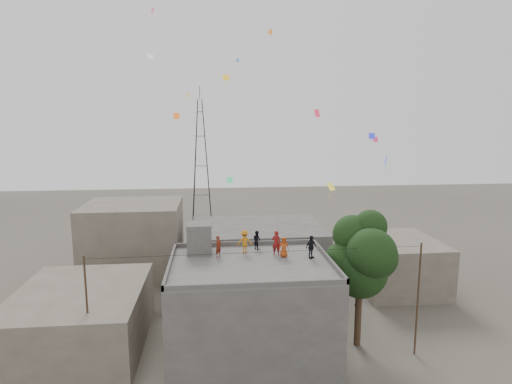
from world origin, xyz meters
The scene contains 18 objects.
ground centered at (0.00, 0.00, 0.00)m, with size 140.00×140.00×0.00m, color #47413A.
main_building centered at (0.00, 0.00, 3.05)m, with size 10.00×8.00×6.10m.
parapet centered at (0.00, 0.00, 6.25)m, with size 10.00×8.00×0.30m.
stair_head_box centered at (-3.20, 2.60, 7.10)m, with size 1.60×1.80×2.00m, color #474442.
neighbor_west centered at (-11.00, 2.00, 2.00)m, with size 8.00×10.00×4.00m, color #585145.
neighbor_north centered at (2.00, 14.00, 2.50)m, with size 12.00×9.00×5.00m, color #474442.
neighbor_northwest centered at (-10.00, 16.00, 3.50)m, with size 9.00×8.00×7.00m, color #585145.
neighbor_east centered at (14.00, 10.00, 2.20)m, with size 7.00×8.00×4.40m, color #585145.
tree centered at (7.37, 0.60, 6.10)m, with size 4.90×4.60×9.10m.
utility_line centered at (0.50, -1.25, 3.83)m, with size 20.12×0.62×7.40m.
transmission_tower centered at (-4.00, 40.00, 9.07)m, with size 2.97×2.97×20.01m.
person_red_adult centered at (1.83, 1.56, 6.92)m, with size 0.59×0.39×1.63m, color maroon.
person_orange_child centered at (2.26, 1.08, 6.76)m, with size 0.65×0.42×1.33m, color #B03F14.
person_dark_child centered at (0.71, 3.06, 6.74)m, with size 0.62×0.48×1.27m, color black.
person_dark_adult centered at (3.95, 0.66, 6.85)m, with size 0.88×0.36×1.49m, color black.
person_orange_adult centered at (-0.21, 2.19, 6.88)m, with size 1.01×0.58×1.57m, color #BE6F15.
person_red_child centered at (-1.95, 1.55, 6.79)m, with size 0.51×0.33×1.39m, color maroon.
kites centered at (2.72, 6.53, 15.36)m, with size 18.79×17.44×12.94m.
Camera 1 is at (-2.23, -25.29, 14.81)m, focal length 30.00 mm.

